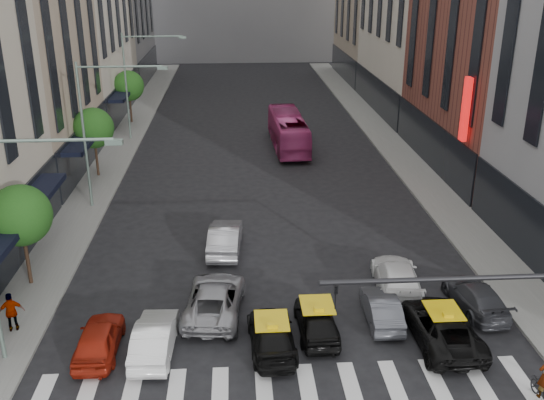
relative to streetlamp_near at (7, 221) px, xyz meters
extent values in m
cube|color=slate|center=(-1.46, 26.00, -5.83)|extent=(3.00, 96.00, 0.15)
cube|color=slate|center=(21.54, 26.00, -5.83)|extent=(3.00, 96.00, 0.15)
cube|color=tan|center=(-6.96, 24.00, 6.10)|extent=(8.00, 16.00, 24.00)
cylinder|color=black|center=(-1.76, 6.00, -4.18)|extent=(0.18, 0.18, 3.15)
sphere|color=#134213|center=(-1.76, 6.00, -2.24)|extent=(2.88, 2.88, 2.88)
cylinder|color=black|center=(-1.76, 22.00, -4.18)|extent=(0.18, 0.18, 3.15)
sphere|color=#134213|center=(-1.76, 22.00, -2.24)|extent=(2.88, 2.88, 2.88)
cylinder|color=black|center=(-1.76, 38.00, -4.18)|extent=(0.18, 0.18, 3.15)
sphere|color=#134213|center=(-1.76, 38.00, -2.24)|extent=(2.88, 2.88, 2.88)
cylinder|color=gray|center=(1.54, 0.00, 2.95)|extent=(5.00, 0.12, 0.12)
cube|color=gray|center=(4.04, 0.00, 2.85)|extent=(0.60, 0.25, 0.18)
cylinder|color=gray|center=(-0.96, 16.00, -1.25)|extent=(0.16, 0.16, 9.00)
cylinder|color=gray|center=(1.54, 16.00, 2.95)|extent=(5.00, 0.12, 0.12)
cube|color=gray|center=(4.04, 16.00, 2.85)|extent=(0.60, 0.25, 0.18)
cylinder|color=gray|center=(-0.96, 32.00, -1.25)|extent=(0.16, 0.16, 9.00)
cylinder|color=gray|center=(1.54, 32.00, 2.95)|extent=(5.00, 0.12, 0.12)
cube|color=gray|center=(4.04, 32.00, 2.85)|extent=(0.60, 0.25, 0.18)
cylinder|color=black|center=(15.54, -5.00, -0.10)|extent=(10.00, 0.16, 0.16)
imported|color=black|center=(11.04, -5.00, -0.60)|extent=(0.13, 0.16, 0.80)
cube|color=red|center=(22.64, 16.00, 0.10)|extent=(0.30, 0.70, 4.00)
imported|color=#9C1E0E|center=(2.64, 0.26, -5.23)|extent=(1.60, 3.94, 1.34)
imported|color=white|center=(4.84, 0.16, -5.21)|extent=(1.62, 4.24, 1.38)
imported|color=gray|center=(7.14, 2.97, -5.18)|extent=(2.92, 5.42, 1.44)
imported|color=black|center=(9.48, 0.14, -5.27)|extent=(1.98, 4.45, 1.27)
imported|color=black|center=(11.42, 1.07, -5.22)|extent=(1.66, 4.01, 1.36)
imported|color=#484A51|center=(14.34, 1.86, -5.28)|extent=(1.42, 3.80, 1.24)
imported|color=black|center=(16.44, 0.19, -5.19)|extent=(2.42, 5.16, 1.43)
imported|color=#37383D|center=(18.75, 2.53, -5.27)|extent=(2.08, 4.46, 1.26)
imported|color=#AAAAB0|center=(7.55, 9.25, -5.14)|extent=(1.94, 4.75, 1.53)
imported|color=white|center=(15.66, 4.40, -5.19)|extent=(2.52, 5.13, 1.43)
imported|color=#BC377A|center=(12.68, 28.71, -4.45)|extent=(2.76, 10.49, 2.90)
imported|color=black|center=(18.81, -3.71, -5.48)|extent=(0.68, 1.66, 0.85)
imported|color=gray|center=(-1.21, 1.91, -4.89)|extent=(1.09, 0.68, 1.73)
camera|label=1|loc=(8.18, -20.40, 8.54)|focal=40.00mm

